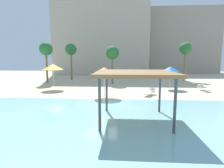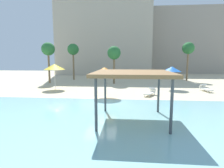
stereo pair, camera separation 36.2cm
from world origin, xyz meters
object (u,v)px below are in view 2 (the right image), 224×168
beach_umbrella_orange_2 (104,71)px  beach_umbrella_blue_3 (172,69)px  palm_tree_1 (114,54)px  palm_tree_3 (48,50)px  lounge_chair_2 (150,92)px  palm_tree_2 (188,49)px  shade_pavilion (133,75)px  lounge_chair_1 (205,88)px  palm_tree_0 (73,50)px  beach_umbrella_yellow_1 (54,67)px

beach_umbrella_orange_2 → beach_umbrella_blue_3: 8.80m
beach_umbrella_orange_2 → palm_tree_1: bearing=89.0°
beach_umbrella_orange_2 → palm_tree_3: bearing=135.9°
lounge_chair_2 → palm_tree_3: (-13.76, 8.07, 4.52)m
beach_umbrella_orange_2 → palm_tree_2: size_ratio=0.44×
beach_umbrella_blue_3 → palm_tree_2: size_ratio=0.43×
shade_pavilion → palm_tree_1: 15.93m
lounge_chair_1 → palm_tree_3: (-20.08, 5.19, 4.52)m
palm_tree_0 → palm_tree_3: 5.05m
palm_tree_0 → palm_tree_2: size_ratio=0.98×
beach_umbrella_blue_3 → shade_pavilion: bearing=-113.0°
beach_umbrella_orange_2 → lounge_chair_2: beach_umbrella_orange_2 is taller
beach_umbrella_orange_2 → palm_tree_3: size_ratio=0.47×
beach_umbrella_orange_2 → palm_tree_3: palm_tree_3 is taller
palm_tree_0 → palm_tree_1: bearing=-30.7°
beach_umbrella_yellow_1 → palm_tree_3: size_ratio=0.50×
lounge_chair_2 → palm_tree_2: palm_tree_2 is taller
beach_umbrella_yellow_1 → palm_tree_0: 9.98m
beach_umbrella_yellow_1 → beach_umbrella_orange_2: beach_umbrella_yellow_1 is taller
lounge_chair_1 → palm_tree_3: bearing=-110.8°
lounge_chair_1 → palm_tree_0: (-17.76, 9.68, 4.70)m
beach_umbrella_orange_2 → palm_tree_3: 13.32m
beach_umbrella_blue_3 → palm_tree_0: (-14.34, 8.60, 2.67)m
beach_umbrella_orange_2 → lounge_chair_2: bearing=13.5°
palm_tree_0 → palm_tree_1: size_ratio=1.14×
beach_umbrella_yellow_1 → beach_umbrella_blue_3: (13.64, 1.06, -0.26)m
beach_umbrella_orange_2 → palm_tree_2: bearing=49.4°
palm_tree_0 → palm_tree_3: bearing=-117.3°
beach_umbrella_blue_3 → lounge_chair_1: 4.12m
beach_umbrella_yellow_1 → palm_tree_2: palm_tree_2 is taller
shade_pavilion → lounge_chair_1: size_ratio=2.14×
palm_tree_2 → lounge_chair_1: bearing=-96.4°
beach_umbrella_yellow_1 → lounge_chair_2: 11.36m
lounge_chair_1 → palm_tree_1: 12.44m
beach_umbrella_yellow_1 → palm_tree_0: bearing=94.2°
beach_umbrella_blue_3 → lounge_chair_1: (3.42, -1.08, -2.03)m
lounge_chair_1 → beach_umbrella_yellow_1: bearing=-96.4°
beach_umbrella_yellow_1 → palm_tree_0: size_ratio=0.48×
beach_umbrella_orange_2 → lounge_chair_1: beach_umbrella_orange_2 is taller
palm_tree_3 → lounge_chair_1: bearing=-14.5°
beach_umbrella_yellow_1 → beach_umbrella_blue_3: 13.68m
shade_pavilion → palm_tree_2: palm_tree_2 is taller
palm_tree_1 → shade_pavilion: bearing=-81.9°
palm_tree_1 → palm_tree_0: bearing=149.3°
lounge_chair_1 → palm_tree_2: bearing=167.3°
beach_umbrella_yellow_1 → lounge_chair_1: size_ratio=1.51×
palm_tree_2 → palm_tree_0: bearing=-179.6°
beach_umbrella_yellow_1 → palm_tree_0: (-0.70, 9.66, 2.41)m
palm_tree_0 → palm_tree_2: palm_tree_2 is taller
beach_umbrella_yellow_1 → palm_tree_1: (6.57, 5.35, 1.68)m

